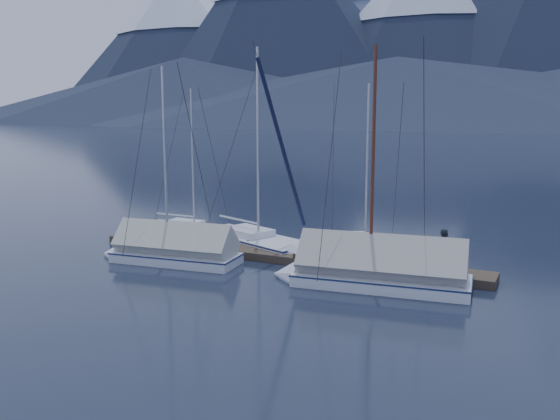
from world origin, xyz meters
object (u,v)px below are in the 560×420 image
object	(u,v)px
sailboat_open_mid	(266,246)
sailboat_covered_far	(165,252)
sailboat_open_left	(201,232)
person	(445,251)
sailboat_open_right	(375,249)
sailboat_covered_near	(366,273)

from	to	relation	value
sailboat_open_mid	sailboat_covered_far	xyz separation A→B (m)	(-2.84, -3.93, 0.26)
sailboat_open_left	sailboat_covered_far	xyz separation A→B (m)	(1.75, -5.38, 0.30)
person	sailboat_covered_far	bearing A→B (deg)	114.57
sailboat_open_right	sailboat_covered_near	size ratio (longest dim) A/B	0.87
sailboat_covered_near	sailboat_covered_far	xyz separation A→B (m)	(-8.85, -0.43, -0.04)
sailboat_open_mid	sailboat_open_right	bearing A→B (deg)	19.44
sailboat_covered_far	sailboat_open_left	bearing A→B (deg)	107.99
sailboat_covered_far	sailboat_open_mid	bearing A→B (deg)	54.18
sailboat_open_mid	sailboat_open_right	size ratio (longest dim) A/B	1.22
sailboat_open_right	sailboat_covered_far	distance (m)	9.46
sailboat_open_right	sailboat_covered_near	world-z (taller)	sailboat_covered_near
sailboat_open_right	person	distance (m)	5.00
sailboat_open_left	sailboat_open_mid	size ratio (longest dim) A/B	0.81
sailboat_covered_near	sailboat_covered_far	bearing A→B (deg)	-177.23
sailboat_covered_near	person	xyz separation A→B (m)	(2.47, 2.00, 0.68)
sailboat_open_mid	sailboat_covered_far	distance (m)	4.86
sailboat_open_left	sailboat_covered_far	distance (m)	5.66
sailboat_open_mid	sailboat_covered_far	size ratio (longest dim) A/B	1.13
person	sailboat_open_mid	bearing A→B (deg)	92.41
sailboat_open_mid	sailboat_covered_near	xyz separation A→B (m)	(6.02, -3.50, 0.30)
sailboat_open_right	sailboat_open_left	bearing A→B (deg)	-178.57
sailboat_open_mid	sailboat_covered_near	size ratio (longest dim) A/B	1.06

